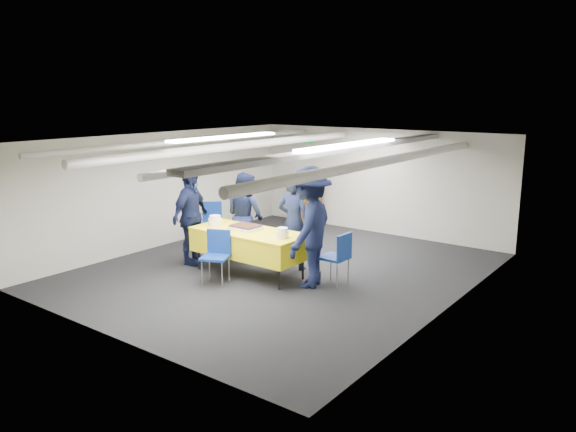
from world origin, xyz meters
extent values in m
plane|color=black|center=(0.00, 0.00, 0.00)|extent=(7.00, 7.00, 0.00)
cube|color=beige|center=(0.00, 3.49, 1.15)|extent=(6.00, 0.02, 2.30)
cube|color=beige|center=(-2.99, 0.00, 1.15)|extent=(0.02, 7.00, 2.30)
cube|color=beige|center=(2.99, 0.00, 1.15)|extent=(0.02, 7.00, 2.30)
cube|color=silver|center=(0.00, 0.00, 2.29)|extent=(6.00, 7.00, 0.02)
cylinder|color=silver|center=(-2.00, 0.00, 2.18)|extent=(0.10, 6.90, 0.10)
cylinder|color=silver|center=(-0.90, 0.00, 2.14)|extent=(0.14, 6.90, 0.14)
cylinder|color=silver|center=(0.60, 0.00, 2.10)|extent=(0.10, 6.90, 0.10)
cylinder|color=silver|center=(1.90, 0.00, 2.06)|extent=(0.14, 6.90, 0.14)
cube|color=gray|center=(1.20, 0.00, 2.20)|extent=(0.28, 6.90, 0.08)
cube|color=white|center=(-1.30, 0.00, 2.27)|extent=(0.25, 2.60, 0.04)
cube|color=white|center=(1.30, 0.00, 2.27)|extent=(0.25, 2.60, 0.04)
cube|color=#0C591E|center=(-1.90, 3.47, 1.95)|extent=(0.30, 0.04, 0.12)
cylinder|color=black|center=(-1.22, -0.82, 0.18)|extent=(0.04, 0.04, 0.36)
cylinder|color=black|center=(0.57, -0.82, 0.18)|extent=(0.04, 0.04, 0.36)
cylinder|color=black|center=(-1.22, -0.18, 0.18)|extent=(0.04, 0.04, 0.36)
cylinder|color=black|center=(0.57, -0.18, 0.18)|extent=(0.04, 0.04, 0.36)
cube|color=yellow|center=(-0.33, -0.50, 0.54)|extent=(2.01, 0.86, 0.39)
cube|color=yellow|center=(-0.33, -0.50, 0.76)|extent=(2.03, 0.88, 0.03)
cube|color=white|center=(-0.42, -0.48, 0.80)|extent=(0.48, 0.38, 0.06)
cube|color=black|center=(-0.42, -0.48, 0.84)|extent=(0.46, 0.36, 0.02)
sphere|color=#101397|center=(-0.63, -0.66, 0.84)|extent=(0.04, 0.04, 0.04)
sphere|color=#101397|center=(-0.63, -0.31, 0.84)|extent=(0.04, 0.04, 0.04)
sphere|color=#101397|center=(-0.52, -0.66, 0.84)|extent=(0.04, 0.04, 0.04)
sphere|color=#101397|center=(-0.52, -0.31, 0.84)|extent=(0.04, 0.04, 0.04)
sphere|color=#101397|center=(-0.42, -0.66, 0.84)|extent=(0.04, 0.04, 0.04)
sphere|color=#101397|center=(-0.42, -0.31, 0.84)|extent=(0.04, 0.04, 0.04)
sphere|color=#101397|center=(-0.31, -0.66, 0.84)|extent=(0.04, 0.04, 0.04)
sphere|color=#101397|center=(-0.31, -0.31, 0.84)|extent=(0.04, 0.04, 0.04)
sphere|color=#101397|center=(-0.21, -0.66, 0.84)|extent=(0.04, 0.04, 0.04)
sphere|color=#101397|center=(-0.21, -0.31, 0.84)|extent=(0.04, 0.04, 0.04)
sphere|color=#101397|center=(-0.65, -0.57, 0.84)|extent=(0.04, 0.04, 0.04)
sphere|color=#101397|center=(-0.19, -0.57, 0.84)|extent=(0.04, 0.04, 0.04)
sphere|color=#101397|center=(-0.65, -0.48, 0.84)|extent=(0.04, 0.04, 0.04)
sphere|color=#101397|center=(-0.19, -0.48, 0.84)|extent=(0.04, 0.04, 0.04)
sphere|color=#101397|center=(-0.65, -0.40, 0.84)|extent=(0.04, 0.04, 0.04)
sphere|color=#101397|center=(-0.19, -0.40, 0.84)|extent=(0.04, 0.04, 0.04)
cylinder|color=white|center=(-1.07, -0.55, 0.83)|extent=(0.24, 0.24, 0.13)
cylinder|color=white|center=(-1.07, -0.55, 0.92)|extent=(0.20, 0.20, 0.05)
cylinder|color=white|center=(0.43, -0.55, 0.83)|extent=(0.20, 0.20, 0.12)
cylinder|color=white|center=(0.43, -0.55, 0.91)|extent=(0.17, 0.17, 0.05)
cube|color=brown|center=(-1.60, 3.05, 0.55)|extent=(0.55, 0.45, 1.10)
cube|color=brown|center=(-1.60, 3.02, 1.15)|extent=(0.62, 0.53, 0.21)
cylinder|color=gold|center=(-1.60, 2.81, 0.70)|extent=(0.28, 0.02, 0.28)
cylinder|color=gray|center=(-0.52, -1.44, 0.21)|extent=(0.02, 0.02, 0.43)
cylinder|color=gray|center=(-0.21, -1.30, 0.21)|extent=(0.02, 0.02, 0.43)
cylinder|color=gray|center=(-0.66, -1.13, 0.21)|extent=(0.02, 0.02, 0.43)
cylinder|color=gray|center=(-0.35, -0.99, 0.21)|extent=(0.02, 0.02, 0.43)
cube|color=navy|center=(-0.44, -1.21, 0.45)|extent=(0.55, 0.55, 0.04)
cube|color=navy|center=(-0.51, -1.04, 0.67)|extent=(0.38, 0.20, 0.40)
cylinder|color=gray|center=(0.94, 0.10, 0.21)|extent=(0.02, 0.02, 0.43)
cylinder|color=gray|center=(0.94, -0.24, 0.21)|extent=(0.02, 0.02, 0.43)
cylinder|color=gray|center=(1.28, 0.10, 0.21)|extent=(0.02, 0.02, 0.43)
cylinder|color=gray|center=(1.28, -0.24, 0.21)|extent=(0.02, 0.02, 0.43)
cube|color=navy|center=(1.11, -0.07, 0.45)|extent=(0.43, 0.43, 0.04)
cube|color=navy|center=(1.30, -0.07, 0.67)|extent=(0.05, 0.40, 0.40)
cylinder|color=gray|center=(-2.20, 0.27, 0.21)|extent=(0.02, 0.02, 0.43)
cylinder|color=gray|center=(-1.95, 0.50, 0.21)|extent=(0.02, 0.02, 0.43)
cylinder|color=gray|center=(-2.43, 0.51, 0.21)|extent=(0.02, 0.02, 0.43)
cylinder|color=gray|center=(-2.18, 0.75, 0.21)|extent=(0.02, 0.02, 0.43)
cube|color=navy|center=(-2.19, 0.51, 0.45)|extent=(0.59, 0.59, 0.04)
cube|color=navy|center=(-2.32, 0.64, 0.67)|extent=(0.32, 0.30, 0.40)
imported|color=black|center=(0.08, 0.23, 0.84)|extent=(0.66, 0.48, 1.68)
imported|color=black|center=(-1.02, 0.20, 0.82)|extent=(0.89, 0.75, 1.63)
imported|color=black|center=(-1.58, -0.65, 0.87)|extent=(0.66, 1.09, 1.74)
imported|color=black|center=(0.83, -0.37, 0.97)|extent=(1.00, 1.39, 1.94)
camera|label=1|loc=(5.73, -7.49, 3.03)|focal=35.00mm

